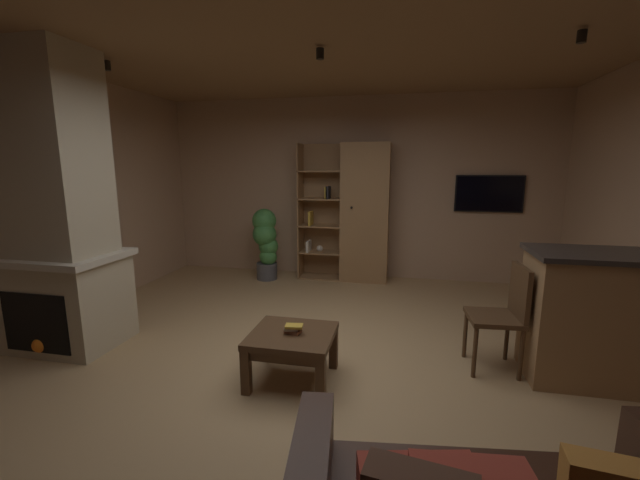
{
  "coord_description": "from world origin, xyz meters",
  "views": [
    {
      "loc": [
        0.75,
        -3.14,
        1.73
      ],
      "look_at": [
        0.0,
        0.4,
        1.05
      ],
      "focal_mm": 22.22,
      "sensor_mm": 36.0,
      "label": 1
    }
  ],
  "objects": [
    {
      "name": "floor",
      "position": [
        0.0,
        0.0,
        -0.01
      ],
      "size": [
        5.92,
        6.01,
        0.02
      ],
      "primitive_type": "cube",
      "color": "tan",
      "rests_on": "ground"
    },
    {
      "name": "wall_back",
      "position": [
        0.0,
        3.03,
        1.38
      ],
      "size": [
        6.04,
        0.06,
        2.76
      ],
      "primitive_type": "cube",
      "color": "tan",
      "rests_on": "ground"
    },
    {
      "name": "wall_left",
      "position": [
        -2.99,
        0.0,
        1.38
      ],
      "size": [
        0.06,
        6.01,
        2.76
      ],
      "primitive_type": "cube",
      "color": "tan",
      "rests_on": "ground"
    },
    {
      "name": "ceiling",
      "position": [
        0.0,
        0.0,
        2.77
      ],
      "size": [
        5.92,
        6.01,
        0.02
      ],
      "primitive_type": "cube",
      "color": "#8E6B47"
    },
    {
      "name": "window_pane_back",
      "position": [
        -0.39,
        3.0,
        1.34
      ],
      "size": [
        0.6,
        0.01,
        0.92
      ],
      "primitive_type": "cube",
      "color": "white"
    },
    {
      "name": "stone_fireplace",
      "position": [
        -2.41,
        -0.07,
        1.25
      ],
      "size": [
        1.05,
        0.81,
        2.76
      ],
      "color": "#BCAD8E",
      "rests_on": "ground"
    },
    {
      "name": "bookshelf_cabinet",
      "position": [
        0.1,
        2.76,
        1.02
      ],
      "size": [
        1.36,
        0.41,
        2.06
      ],
      "color": "#997047",
      "rests_on": "ground"
    },
    {
      "name": "kitchen_bar_counter",
      "position": [
        2.51,
        0.24,
        0.54
      ],
      "size": [
        1.49,
        0.62,
        1.07
      ],
      "color": "#997047",
      "rests_on": "ground"
    },
    {
      "name": "coffee_table",
      "position": [
        -0.09,
        -0.27,
        0.33
      ],
      "size": [
        0.66,
        0.62,
        0.41
      ],
      "color": "#4C331E",
      "rests_on": "ground"
    },
    {
      "name": "table_book_0",
      "position": [
        -0.08,
        -0.27,
        0.43
      ],
      "size": [
        0.14,
        0.11,
        0.03
      ],
      "primitive_type": "cube",
      "rotation": [
        0.0,
        0.0,
        -0.22
      ],
      "color": "brown",
      "rests_on": "coffee_table"
    },
    {
      "name": "table_book_1",
      "position": [
        -0.09,
        -0.27,
        0.45
      ],
      "size": [
        0.12,
        0.11,
        0.03
      ],
      "primitive_type": "cube",
      "rotation": [
        0.0,
        0.0,
        0.16
      ],
      "color": "beige",
      "rests_on": "coffee_table"
    },
    {
      "name": "table_book_2",
      "position": [
        -0.07,
        -0.29,
        0.48
      ],
      "size": [
        0.15,
        0.11,
        0.02
      ],
      "primitive_type": "cube",
      "rotation": [
        0.0,
        0.0,
        0.13
      ],
      "color": "gold",
      "rests_on": "coffee_table"
    },
    {
      "name": "dining_chair",
      "position": [
        1.62,
        0.28,
        0.53
      ],
      "size": [
        0.45,
        0.45,
        0.92
      ],
      "color": "#4C331E",
      "rests_on": "ground"
    },
    {
      "name": "potted_floor_plant",
      "position": [
        -1.29,
        2.48,
        0.61
      ],
      "size": [
        0.4,
        0.41,
        1.09
      ],
      "color": "#4C4C51",
      "rests_on": "ground"
    },
    {
      "name": "wall_mounted_tv",
      "position": [
        1.95,
        2.97,
        1.33
      ],
      "size": [
        0.94,
        0.06,
        0.53
      ],
      "color": "black"
    },
    {
      "name": "track_light_spot_0",
      "position": [
        -2.13,
        0.43,
        2.69
      ],
      "size": [
        0.07,
        0.07,
        0.09
      ],
      "primitive_type": "cylinder",
      "color": "black"
    },
    {
      "name": "track_light_spot_1",
      "position": [
        -0.01,
        0.45,
        2.69
      ],
      "size": [
        0.07,
        0.07,
        0.09
      ],
      "primitive_type": "cylinder",
      "color": "black"
    },
    {
      "name": "track_light_spot_2",
      "position": [
        2.02,
        0.41,
        2.69
      ],
      "size": [
        0.07,
        0.07,
        0.09
      ],
      "primitive_type": "cylinder",
      "color": "black"
    }
  ]
}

